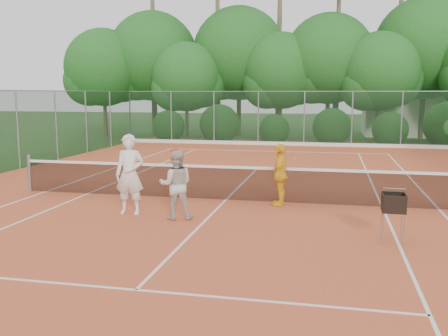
# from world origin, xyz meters

# --- Properties ---
(ground) EXTENTS (120.00, 120.00, 0.00)m
(ground) POSITION_xyz_m (0.00, 0.00, 0.00)
(ground) COLOR #234A1A
(ground) RESTS_ON ground
(clay_court) EXTENTS (18.00, 36.00, 0.02)m
(clay_court) POSITION_xyz_m (0.00, 0.00, 0.01)
(clay_court) COLOR #CC572F
(clay_court) RESTS_ON ground
(club_building) EXTENTS (8.00, 5.00, 3.00)m
(club_building) POSITION_xyz_m (9.00, 24.00, 1.50)
(club_building) COLOR beige
(club_building) RESTS_ON ground
(tennis_net) EXTENTS (11.97, 0.10, 1.10)m
(tennis_net) POSITION_xyz_m (0.00, 0.00, 0.53)
(tennis_net) COLOR gray
(tennis_net) RESTS_ON clay_court
(player_white) EXTENTS (0.73, 0.49, 1.93)m
(player_white) POSITION_xyz_m (-1.94, -1.94, 0.99)
(player_white) COLOR white
(player_white) RESTS_ON clay_court
(player_center_grp) EXTENTS (0.92, 0.80, 1.65)m
(player_center_grp) POSITION_xyz_m (-0.70, -2.19, 0.84)
(player_center_grp) COLOR beige
(player_center_grp) RESTS_ON clay_court
(player_yellow) EXTENTS (0.49, 0.98, 1.61)m
(player_yellow) POSITION_xyz_m (1.51, -0.26, 0.83)
(player_yellow) COLOR yellow
(player_yellow) RESTS_ON clay_court
(ball_hopper) EXTENTS (0.42, 0.42, 0.97)m
(ball_hopper) POSITION_xyz_m (4.00, -3.07, 0.79)
(ball_hopper) COLOR gray
(ball_hopper) RESTS_ON clay_court
(stray_ball_a) EXTENTS (0.07, 0.07, 0.07)m
(stray_ball_a) POSITION_xyz_m (1.25, 8.90, 0.05)
(stray_ball_a) COLOR #B5D531
(stray_ball_a) RESTS_ON clay_court
(stray_ball_b) EXTENTS (0.07, 0.07, 0.07)m
(stray_ball_b) POSITION_xyz_m (-2.06, 13.56, 0.05)
(stray_ball_b) COLOR #C3D230
(stray_ball_b) RESTS_ON clay_court
(stray_ball_c) EXTENTS (0.07, 0.07, 0.07)m
(stray_ball_c) POSITION_xyz_m (1.14, 9.63, 0.05)
(stray_ball_c) COLOR gold
(stray_ball_c) RESTS_ON clay_court
(court_markings) EXTENTS (11.03, 23.83, 0.01)m
(court_markings) POSITION_xyz_m (0.00, 0.00, 0.02)
(court_markings) COLOR white
(court_markings) RESTS_ON clay_court
(fence_back) EXTENTS (18.07, 0.07, 3.00)m
(fence_back) POSITION_xyz_m (0.00, 15.00, 1.52)
(fence_back) COLOR #19381E
(fence_back) RESTS_ON clay_court
(tropical_treeline) EXTENTS (32.10, 8.49, 15.03)m
(tropical_treeline) POSITION_xyz_m (1.43, 20.22, 5.11)
(tropical_treeline) COLOR brown
(tropical_treeline) RESTS_ON ground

